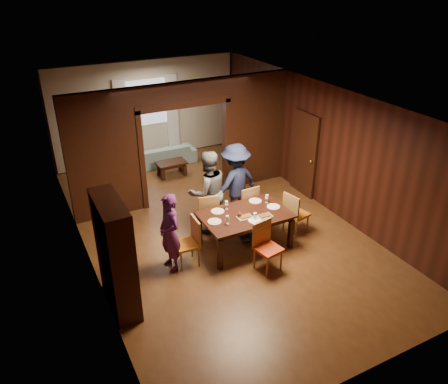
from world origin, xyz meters
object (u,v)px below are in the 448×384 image
chair_left (186,243)px  chair_right (296,213)px  chair_near (268,247)px  person_grey (208,192)px  chair_far_r (245,204)px  hutch (116,255)px  person_purple (170,233)px  dining_table (245,230)px  person_navy (235,183)px  sofa (162,155)px  coffee_table (172,169)px  chair_far_l (207,213)px

chair_left → chair_right: same height
chair_near → chair_left: bearing=136.5°
person_grey → chair_far_r: size_ratio=1.90×
chair_left → hutch: 1.62m
person_purple → dining_table: person_purple is taller
chair_left → chair_near: 1.56m
person_grey → person_navy: size_ratio=1.02×
person_purple → sofa: person_purple is taller
dining_table → chair_near: (0.01, -0.88, 0.10)m
person_grey → chair_right: bearing=149.4°
dining_table → coffee_table: dining_table is taller
dining_table → coffee_table: (-0.10, 3.91, -0.18)m
chair_far_r → chair_near: size_ratio=1.00×
person_grey → chair_left: size_ratio=1.90×
dining_table → chair_left: chair_left is taller
chair_far_l → person_grey: bearing=-107.5°
chair_far_r → chair_near: 1.71m
chair_far_r → chair_left: bearing=21.3°
coffee_table → chair_right: (1.34, -3.96, 0.28)m
sofa → hutch: size_ratio=0.97×
person_purple → hutch: size_ratio=0.78×
person_grey → chair_right: size_ratio=1.90×
chair_right → chair_near: same height
sofa → dining_table: bearing=91.1°
person_navy → coffee_table: 2.94m
chair_far_l → chair_near: size_ratio=1.00×
hutch → chair_near: bearing=-6.7°
chair_near → hutch: size_ratio=0.48×
coffee_table → chair_far_l: chair_far_l is taller
chair_left → chair_far_l: size_ratio=1.00×
person_purple → chair_right: 2.86m
chair_far_r → chair_near: bearing=71.8°
chair_far_l → person_navy: bearing=-148.8°
chair_near → person_navy: bearing=69.1°
person_grey → dining_table: person_grey is taller
person_grey → coffee_table: person_grey is taller
person_grey → chair_left: bearing=46.8°
coffee_table → chair_left: bearing=-107.0°
chair_right → hutch: hutch is taller
chair_far_l → chair_far_r: (0.89, -0.05, 0.00)m
person_navy → dining_table: size_ratio=1.01×
chair_near → chair_far_r: bearing=64.7°
person_navy → hutch: size_ratio=0.90×
chair_left → chair_right: bearing=91.4°
chair_right → dining_table: bearing=75.6°
chair_left → hutch: (-1.44, -0.52, 0.52)m
chair_near → hutch: bearing=162.8°
person_purple → person_grey: bearing=119.4°
person_navy → sofa: (-0.42, 3.70, -0.62)m
chair_far_l → chair_far_r: same height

